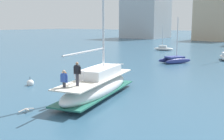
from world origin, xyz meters
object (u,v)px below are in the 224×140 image
(main_sailboat, at_px, (97,85))
(moored_catamaran, at_px, (163,48))
(seagull, at_px, (27,110))
(mooring_buoy, at_px, (30,83))
(moored_sloop_near, at_px, (175,59))

(main_sailboat, relative_size, moored_catamaran, 2.59)
(seagull, relative_size, mooring_buoy, 1.16)
(moored_catamaran, distance_m, seagull, 43.11)
(moored_catamaran, relative_size, mooring_buoy, 5.75)
(seagull, bearing_deg, moored_catamaran, 102.72)
(main_sailboat, distance_m, moored_catamaran, 38.18)
(main_sailboat, height_order, seagull, main_sailboat)
(moored_sloop_near, distance_m, seagull, 26.17)
(moored_catamaran, xyz_separation_m, mooring_buoy, (3.50, -36.87, -0.25))
(seagull, bearing_deg, main_sailboat, 75.58)
(moored_sloop_near, xyz_separation_m, mooring_buoy, (-5.26, -20.98, -0.33))
(moored_sloop_near, relative_size, moored_catamaran, 1.19)
(moored_sloop_near, bearing_deg, moored_catamaran, 118.88)
(main_sailboat, height_order, moored_sloop_near, main_sailboat)
(main_sailboat, relative_size, moored_sloop_near, 2.18)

